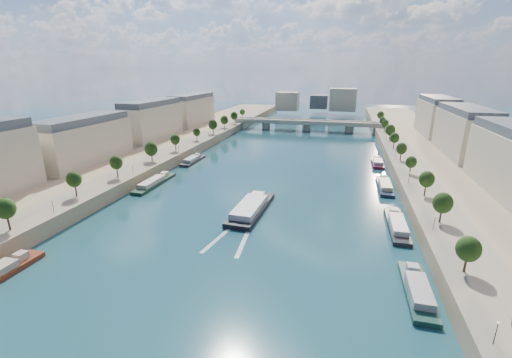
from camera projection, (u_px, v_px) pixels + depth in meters
The scene contains 17 objects.
ground at pixel (276, 175), 153.81m from camera, with size 700.00×700.00×0.00m, color #0C2637.
quay_left at pixel (134, 159), 170.13m from camera, with size 44.00×520.00×5.00m, color #9E8460.
quay_right at pixel (454, 182), 135.96m from camera, with size 44.00×520.00×5.00m, color #9E8460.
pave_left at pixel (161, 156), 165.79m from camera, with size 14.00×520.00×0.10m, color gray.
pave_right at pixel (414, 173), 138.74m from camera, with size 14.00×520.00×0.10m, color gray.
trees_left at pixel (166, 144), 165.50m from camera, with size 4.80×268.80×8.26m.
trees_right at pixel (407, 154), 146.77m from camera, with size 4.80×268.80×8.26m.
lamps_left at pixel (158, 156), 154.67m from camera, with size 0.36×200.36×4.28m.
lamps_right at pixel (401, 163), 143.58m from camera, with size 0.36×200.36×4.28m.
buildings_left at pixel (123, 127), 180.02m from camera, with size 16.00×226.00×23.20m.
buildings_right at pixel (487, 143), 139.67m from camera, with size 16.00×226.00×23.20m.
skyline at pixel (321, 101), 351.00m from camera, with size 79.00×42.00×22.00m.
bridge at pixel (307, 124), 263.27m from camera, with size 112.00×12.00×8.15m.
tour_barge at pixel (251, 208), 113.43m from camera, with size 9.82×30.39×4.08m.
wake at pixel (236, 233), 98.53m from camera, with size 10.76×26.01×0.04m.
moored_barges_left at pixel (103, 213), 110.34m from camera, with size 5.00×159.23×3.60m.
moored_barges_right at pixel (396, 222), 103.79m from camera, with size 5.00×159.02×3.60m.
Camera 1 is at (27.89, -44.67, 45.10)m, focal length 24.00 mm.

